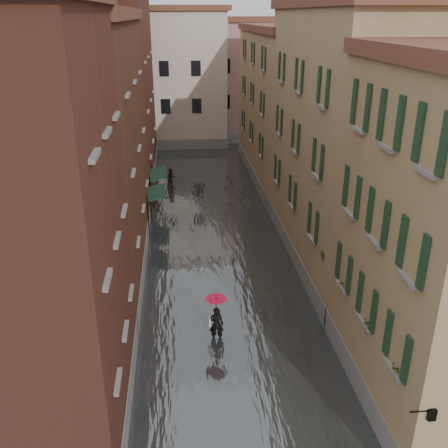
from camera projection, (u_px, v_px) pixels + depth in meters
name	position (u px, v px, depth m)	size (l,w,h in m)	color
ground	(239.00, 368.00, 19.45)	(120.00, 120.00, 0.00)	#515154
floodwater	(213.00, 232.00, 31.33)	(10.00, 60.00, 0.20)	#474C4E
building_left_near	(10.00, 247.00, 14.47)	(6.00, 8.00, 13.00)	brown
building_left_mid	(77.00, 156.00, 24.65)	(6.00, 14.00, 12.50)	brown
building_left_far	(110.00, 95.00, 38.12)	(6.00, 16.00, 14.00)	brown
building_right_mid	(353.00, 144.00, 25.79)	(6.00, 14.00, 13.00)	tan
building_right_far	(289.00, 109.00, 39.84)	(6.00, 16.00, 11.50)	olive
building_end_cream	(165.00, 79.00, 51.50)	(12.00, 9.00, 13.00)	beige
building_end_pink	(249.00, 81.00, 54.33)	(10.00, 9.00, 12.00)	tan
awning_near	(156.00, 193.00, 30.92)	(1.09, 2.76, 2.80)	#173424
awning_far	(158.00, 174.00, 34.58)	(1.09, 3.20, 2.80)	#173424
wall_lantern	(430.00, 413.00, 13.16)	(0.71, 0.22, 0.35)	black
window_planters	(358.00, 296.00, 17.69)	(0.59, 8.43, 0.84)	brown
pedestrian_main	(216.00, 316.00, 20.58)	(0.90, 0.90, 2.06)	black
pedestrian_far	(171.00, 178.00, 39.14)	(0.79, 0.61, 1.62)	black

